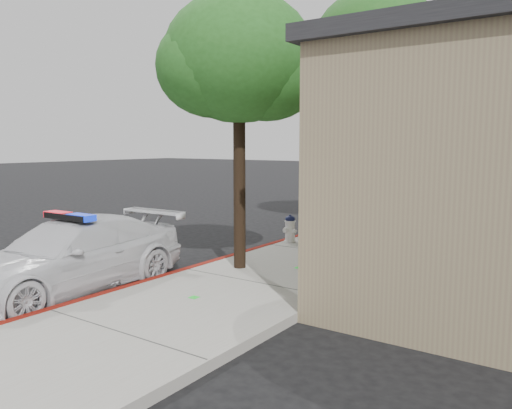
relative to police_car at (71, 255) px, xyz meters
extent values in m
plane|color=black|center=(0.91, 1.90, -0.65)|extent=(120.00, 120.00, 0.00)
cube|color=gray|center=(2.51, 4.90, -0.57)|extent=(3.20, 60.00, 0.15)
cube|color=maroon|center=(0.97, 4.90, -0.57)|extent=(0.14, 60.00, 0.16)
cube|color=black|center=(4.08, 2.90, 1.30)|extent=(0.08, 1.48, 1.68)
cube|color=black|center=(4.08, 5.90, 1.30)|extent=(0.08, 1.48, 1.68)
cube|color=black|center=(4.08, 8.90, 1.30)|extent=(0.08, 1.48, 1.68)
cube|color=black|center=(4.08, 11.90, 1.30)|extent=(0.08, 1.48, 1.68)
cube|color=black|center=(4.08, 14.90, 1.30)|extent=(0.08, 1.48, 1.68)
cube|color=black|center=(4.08, 17.90, 1.30)|extent=(0.08, 1.48, 1.68)
imported|color=silver|center=(0.00, 0.00, 0.00)|extent=(1.92, 4.48, 1.29)
cube|color=black|center=(0.00, 0.00, 0.70)|extent=(1.21, 0.31, 0.10)
cube|color=red|center=(-0.32, -0.01, 0.70)|extent=(0.53, 0.25, 0.11)
cube|color=#0B25CA|center=(0.32, 0.01, 0.70)|extent=(0.53, 0.25, 0.11)
cylinder|color=silver|center=(1.26, 5.41, -0.47)|extent=(0.29, 0.29, 0.05)
cylinder|color=silver|center=(1.26, 5.41, -0.21)|extent=(0.24, 0.24, 0.47)
cylinder|color=silver|center=(1.26, 5.41, 0.04)|extent=(0.27, 0.27, 0.03)
ellipsoid|color=black|center=(1.26, 5.41, 0.09)|extent=(0.25, 0.25, 0.19)
cylinder|color=black|center=(1.26, 5.41, 0.17)|extent=(0.06, 0.06, 0.05)
cylinder|color=silver|center=(1.13, 5.45, -0.19)|extent=(0.12, 0.12, 0.09)
cylinder|color=silver|center=(1.40, 5.38, -0.19)|extent=(0.12, 0.12, 0.09)
cylinder|color=silver|center=(1.22, 5.28, -0.17)|extent=(0.14, 0.13, 0.12)
cylinder|color=black|center=(1.78, 2.62, 1.14)|extent=(0.24, 0.24, 3.27)
ellipsoid|color=#235A1C|center=(1.78, 2.62, 3.59)|extent=(2.91, 2.91, 2.47)
ellipsoid|color=#235A1C|center=(2.19, 2.95, 3.32)|extent=(2.18, 2.18, 1.85)
ellipsoid|color=#235A1C|center=(1.45, 2.30, 3.41)|extent=(2.27, 2.27, 1.93)
cylinder|color=black|center=(1.94, 9.02, 1.66)|extent=(0.30, 0.30, 4.32)
ellipsoid|color=#1F5A1C|center=(1.94, 9.02, 4.87)|extent=(3.62, 3.62, 3.07)
ellipsoid|color=#1F5A1C|center=(2.46, 9.29, 4.52)|extent=(2.92, 2.92, 2.48)
ellipsoid|color=#1F5A1C|center=(1.44, 8.86, 4.64)|extent=(2.80, 2.80, 2.38)
cylinder|color=black|center=(2.08, 17.06, 1.33)|extent=(0.27, 0.27, 3.65)
ellipsoid|color=#1C4816|center=(2.08, 17.06, 4.09)|extent=(3.13, 3.13, 2.66)
ellipsoid|color=#1C4816|center=(2.52, 17.42, 3.78)|extent=(2.40, 2.40, 2.04)
ellipsoid|color=#1C4816|center=(1.87, 16.67, 3.88)|extent=(2.50, 2.50, 2.13)
camera|label=1|loc=(7.71, -5.33, 1.97)|focal=35.47mm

